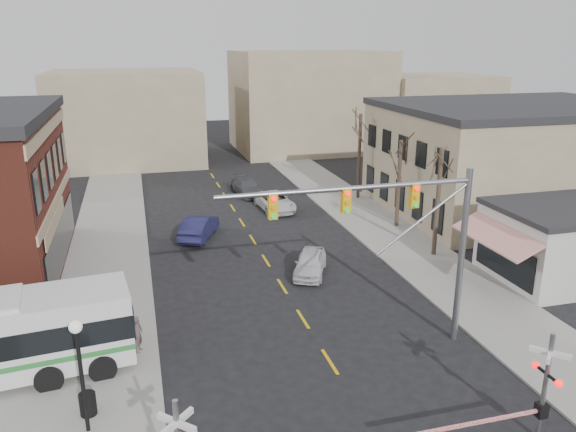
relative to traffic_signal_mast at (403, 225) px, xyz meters
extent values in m
plane|color=black|center=(-3.19, -2.35, -5.79)|extent=(160.00, 160.00, 0.00)
cube|color=gray|center=(-12.69, 17.65, -5.73)|extent=(5.00, 60.00, 0.12)
cube|color=gray|center=(6.31, 17.65, -5.73)|extent=(5.00, 60.00, 0.12)
cube|color=tan|center=(-15.14, 13.65, -1.49)|extent=(0.10, 15.00, 0.50)
cube|color=tan|center=(-15.14, 13.65, 2.61)|extent=(0.10, 15.00, 0.70)
cube|color=black|center=(-15.14, 13.65, -3.99)|extent=(0.08, 13.00, 2.60)
cube|color=gray|center=(18.81, 17.65, -1.79)|extent=(20.00, 15.00, 8.00)
cube|color=#262628|center=(18.81, 17.65, 2.46)|extent=(20.30, 15.30, 0.50)
cube|color=beige|center=(12.81, 4.65, -3.79)|extent=(8.00, 6.00, 4.00)
cube|color=#262628|center=(12.81, 4.65, -1.64)|extent=(8.20, 6.20, 0.30)
cube|color=red|center=(8.01, 4.65, -2.79)|extent=(1.68, 6.00, 0.87)
cylinder|color=#382B21|center=(7.31, 9.65, -2.29)|extent=(0.28, 0.28, 6.75)
cylinder|color=#382B21|center=(7.61, 15.65, -2.52)|extent=(0.28, 0.28, 6.30)
cylinder|color=#382B21|center=(7.81, 23.65, -2.07)|extent=(0.28, 0.28, 7.20)
cylinder|color=gray|center=(2.95, 0.00, -1.79)|extent=(0.28, 0.28, 8.00)
cylinder|color=gray|center=(-2.43, 0.00, 1.71)|extent=(10.75, 0.20, 0.20)
cube|color=gold|center=(0.45, 0.00, 1.21)|extent=(0.35, 0.30, 1.00)
cube|color=gold|center=(-2.55, 0.00, 1.21)|extent=(0.35, 0.30, 1.00)
cube|color=gold|center=(-5.55, 0.00, 1.21)|extent=(0.35, 0.30, 1.00)
cube|color=silver|center=(-9.98, -7.09, -2.49)|extent=(1.00, 1.00, 0.18)
cube|color=silver|center=(-9.98, -7.09, -2.49)|extent=(1.00, 1.00, 0.18)
cylinder|color=gray|center=(2.14, -6.74, -3.79)|extent=(0.16, 0.16, 4.00)
cube|color=silver|center=(2.14, -6.74, -2.49)|extent=(1.00, 1.00, 0.18)
cube|color=silver|center=(2.14, -6.74, -2.49)|extent=(1.00, 1.00, 0.18)
sphere|color=#FF0C0C|center=(2.14, -7.29, -3.29)|extent=(0.26, 0.26, 0.26)
sphere|color=#FF0C0C|center=(2.14, -6.19, -3.29)|extent=(0.26, 0.26, 0.26)
cube|color=black|center=(2.14, -6.74, -4.69)|extent=(0.35, 0.35, 0.50)
cube|color=#FF0C0C|center=(-0.46, -6.74, -4.69)|extent=(5.00, 0.10, 0.10)
cylinder|color=black|center=(-12.82, -2.43, -3.73)|extent=(0.14, 0.14, 3.87)
sphere|color=silver|center=(-12.82, -2.43, -1.65)|extent=(0.44, 0.44, 0.44)
cylinder|color=black|center=(-12.86, -1.50, -5.24)|extent=(0.60, 0.60, 0.84)
imported|color=silver|center=(-1.16, 8.93, -5.08)|extent=(3.20, 4.43, 1.40)
imported|color=#18193E|center=(-6.67, 17.07, -5.00)|extent=(3.39, 5.05, 1.58)
imported|color=silver|center=(0.05, 22.27, -5.08)|extent=(2.71, 5.24, 1.41)
imported|color=#3F4044|center=(-1.23, 27.47, -5.09)|extent=(2.59, 5.01, 1.39)
imported|color=#544543|center=(-11.01, 2.49, -4.83)|extent=(0.60, 0.72, 1.68)
imported|color=#2F3453|center=(-14.10, 4.96, -4.75)|extent=(1.11, 1.03, 1.83)
camera|label=1|loc=(-10.44, -20.11, 7.27)|focal=35.00mm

